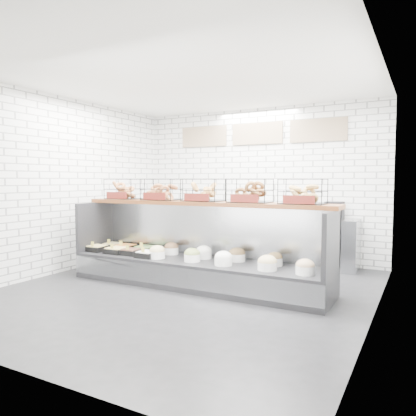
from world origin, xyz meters
The scene contains 5 objects.
ground centered at (0.00, 0.00, 0.00)m, with size 5.50×5.50×0.00m, color black.
room_shell centered at (0.00, 0.60, 2.06)m, with size 5.02×5.51×3.01m.
display_case centered at (-0.01, 0.34, 0.33)m, with size 4.00×0.90×1.20m.
bagel_shelf centered at (0.00, 0.52, 1.38)m, with size 4.10×0.50×0.40m.
prep_counter centered at (0.00, 2.43, 0.47)m, with size 4.00×0.60×1.20m.
Camera 1 is at (2.99, -4.87, 1.59)m, focal length 35.00 mm.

